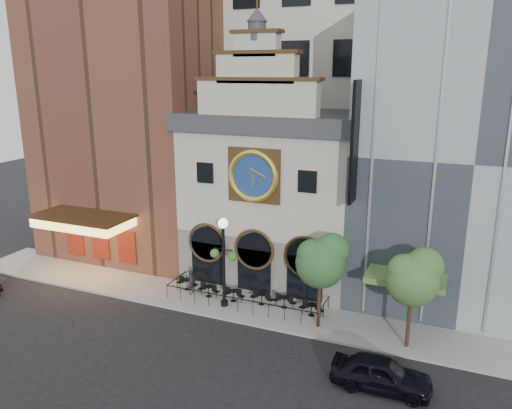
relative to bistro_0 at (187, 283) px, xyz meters
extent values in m
plane|color=black|center=(4.70, -2.84, -0.61)|extent=(120.00, 120.00, 0.00)
cube|color=gray|center=(4.70, -0.34, -0.54)|extent=(44.00, 5.00, 0.15)
cube|color=#605E5B|center=(4.70, 5.16, 1.54)|extent=(12.00, 8.00, 4.00)
cube|color=#BCB4A5|center=(4.70, 5.16, 7.04)|extent=(12.00, 8.00, 7.00)
cube|color=#2D3035|center=(4.70, 5.16, 11.14)|extent=(12.60, 8.60, 1.20)
cube|color=#382511|center=(4.70, 1.08, 7.94)|extent=(3.60, 0.25, 3.60)
cylinder|color=navy|center=(4.70, 0.94, 7.94)|extent=(3.10, 0.12, 3.10)
torus|color=yellow|center=(4.70, 0.86, 7.94)|extent=(3.46, 0.36, 3.46)
cylinder|color=#2D3035|center=(4.70, 1.56, 16.84)|extent=(1.10, 1.10, 1.10)
cone|color=#2D3035|center=(4.70, 1.56, 17.79)|extent=(1.30, 1.30, 0.80)
cube|color=brown|center=(-8.30, 7.16, 12.04)|extent=(14.00, 12.00, 25.00)
cube|color=#FFBF59|center=(-8.30, -0.54, 3.74)|extent=(7.00, 3.40, 0.70)
cube|color=#382511|center=(-8.30, -0.54, 4.19)|extent=(7.40, 3.80, 0.15)
cube|color=maroon|center=(-8.30, 1.11, 1.54)|extent=(5.60, 0.15, 2.60)
cube|color=gray|center=(17.70, 7.16, 9.54)|extent=(14.00, 12.00, 20.00)
cube|color=#517F39|center=(14.70, -0.04, 2.84)|extent=(4.50, 2.40, 0.35)
cube|color=black|center=(11.30, 0.16, 10.54)|extent=(0.18, 1.60, 7.00)
cube|color=beige|center=(4.70, 17.16, 19.39)|extent=(20.00, 16.00, 40.00)
cylinder|color=black|center=(0.00, 0.00, 0.28)|extent=(0.68, 0.68, 0.03)
cylinder|color=black|center=(0.00, 0.00, -0.09)|extent=(0.06, 0.06, 0.72)
cylinder|color=black|center=(1.94, -0.40, 0.28)|extent=(0.68, 0.68, 0.03)
cylinder|color=black|center=(1.94, -0.40, -0.09)|extent=(0.06, 0.06, 0.72)
cylinder|color=black|center=(3.80, -0.40, 0.28)|extent=(0.68, 0.68, 0.03)
cylinder|color=black|center=(3.80, -0.40, -0.09)|extent=(0.06, 0.06, 0.72)
cylinder|color=black|center=(5.73, -0.12, 0.28)|extent=(0.68, 0.68, 0.03)
cylinder|color=black|center=(5.73, -0.12, -0.09)|extent=(0.06, 0.06, 0.72)
cylinder|color=black|center=(7.28, -0.01, 0.28)|extent=(0.68, 0.68, 0.03)
cylinder|color=black|center=(7.28, -0.01, -0.09)|extent=(0.06, 0.06, 0.72)
cylinder|color=black|center=(9.21, -0.35, 0.28)|extent=(0.68, 0.68, 0.03)
cylinder|color=black|center=(9.21, -0.35, -0.09)|extent=(0.06, 0.06, 0.72)
imported|color=black|center=(14.43, -6.07, 0.22)|extent=(4.91, 2.04, 1.66)
imported|color=black|center=(0.61, -0.45, 0.42)|extent=(0.45, 0.66, 1.77)
cylinder|color=black|center=(3.52, -1.20, 2.26)|extent=(0.20, 0.20, 5.45)
cylinder|color=black|center=(3.52, -1.20, -0.30)|extent=(0.48, 0.48, 0.33)
sphere|color=white|center=(3.52, -1.20, 5.21)|extent=(0.65, 0.65, 0.65)
sphere|color=#265020|center=(2.87, -1.16, 3.08)|extent=(0.61, 0.61, 0.61)
sphere|color=#265020|center=(4.17, -1.24, 3.08)|extent=(0.61, 0.61, 0.61)
cylinder|color=#382619|center=(9.99, -1.52, 1.12)|extent=(0.23, 0.23, 3.17)
sphere|color=#225120|center=(9.99, -1.52, 3.61)|extent=(2.94, 2.94, 2.94)
sphere|color=#225120|center=(10.56, -1.18, 4.40)|extent=(2.04, 2.04, 2.04)
sphere|color=#225120|center=(9.54, -1.74, 4.18)|extent=(1.81, 1.81, 1.81)
cylinder|color=#382619|center=(15.19, -1.80, 1.10)|extent=(0.22, 0.22, 3.13)
sphere|color=#355E25|center=(15.19, -1.80, 3.56)|extent=(2.91, 2.91, 2.91)
sphere|color=#355E25|center=(15.75, -1.46, 4.34)|extent=(2.01, 2.01, 2.01)
sphere|color=#355E25|center=(14.75, -2.02, 4.12)|extent=(1.79, 1.79, 1.79)
camera|label=1|loc=(16.98, -28.12, 14.52)|focal=35.00mm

